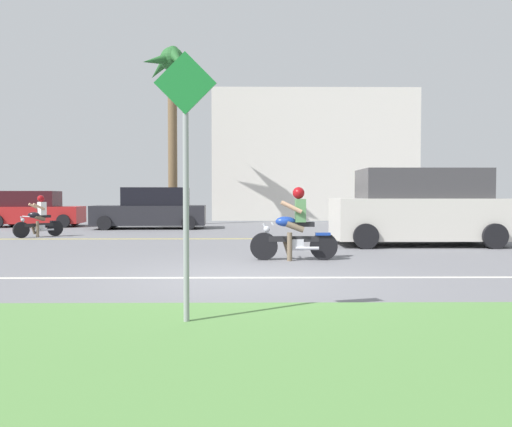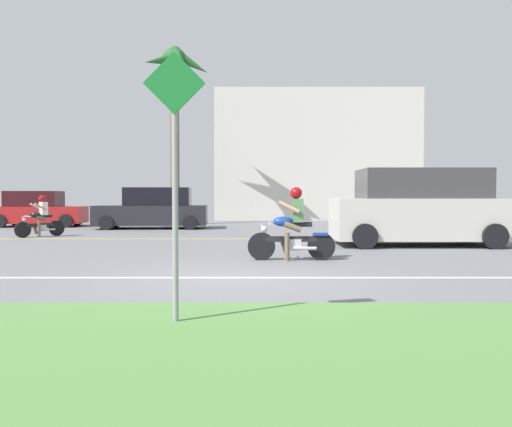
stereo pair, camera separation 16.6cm
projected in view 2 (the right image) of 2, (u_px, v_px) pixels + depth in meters
name	position (u px, v px, depth m)	size (l,w,h in m)	color
ground	(243.00, 257.00, 11.29)	(56.00, 30.00, 0.04)	slate
grass_median	(219.00, 355.00, 4.19)	(56.00, 3.80, 0.06)	#548442
lane_line_near	(238.00, 278.00, 8.31)	(50.40, 0.12, 0.01)	silver
lane_line_far	(247.00, 239.00, 15.83)	(50.40, 0.12, 0.01)	yellow
motorcyclist	(293.00, 229.00, 10.57)	(1.81, 0.59, 1.51)	black
suv_nearby	(420.00, 209.00, 13.74)	(4.71, 2.18, 2.04)	beige
parked_car_0	(40.00, 210.00, 22.22)	(3.84, 2.05, 1.54)	#AD1E1E
parked_car_1	(155.00, 210.00, 20.82)	(4.57, 2.08, 1.67)	#232328
palm_tree_0	(176.00, 80.00, 23.45)	(3.17, 3.37, 8.12)	brown
motorcyclist_distant	(42.00, 219.00, 16.64)	(1.18, 1.21, 1.35)	black
street_sign	(176.00, 162.00, 5.13)	(0.62, 0.06, 2.76)	gray
building_far	(316.00, 157.00, 29.15)	(11.13, 4.00, 7.10)	beige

